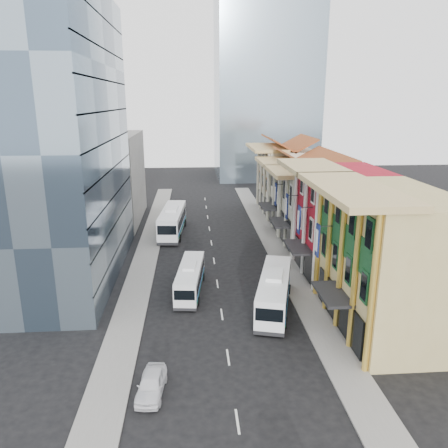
{
  "coord_description": "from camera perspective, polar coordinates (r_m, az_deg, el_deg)",
  "views": [
    {
      "loc": [
        -2.48,
        -28.41,
        19.09
      ],
      "look_at": [
        1.19,
        21.44,
        4.85
      ],
      "focal_mm": 35.0,
      "sensor_mm": 36.0,
      "label": 1
    }
  ],
  "objects": [
    {
      "name": "shophouse_cream_mid",
      "position": [
        67.49,
        10.03,
        3.6
      ],
      "size": [
        8.0,
        9.0,
        10.0
      ],
      "primitive_type": "cube",
      "color": "beige",
      "rests_on": "ground"
    },
    {
      "name": "sidewalk_left",
      "position": [
        54.21,
        -10.36,
        -4.91
      ],
      "size": [
        3.0,
        90.0,
        0.15
      ],
      "primitive_type": "cube",
      "color": "slate",
      "rests_on": "ground"
    },
    {
      "name": "shophouse_red",
      "position": [
        50.05,
        15.17,
        0.17
      ],
      "size": [
        8.0,
        10.0,
        12.0
      ],
      "primitive_type": "cube",
      "color": "maroon",
      "rests_on": "ground"
    },
    {
      "name": "ground",
      "position": [
        34.32,
        0.68,
        -17.9
      ],
      "size": [
        200.0,
        200.0,
        0.0
      ],
      "primitive_type": "plane",
      "color": "black",
      "rests_on": "ground"
    },
    {
      "name": "office_tower",
      "position": [
        49.75,
        -21.52,
        10.1
      ],
      "size": [
        12.0,
        26.0,
        30.0
      ],
      "primitive_type": "cube",
      "color": "#405366",
      "rests_on": "ground"
    },
    {
      "name": "office_block_far",
      "position": [
        72.71,
        -14.95,
        5.79
      ],
      "size": [
        10.0,
        18.0,
        14.0
      ],
      "primitive_type": "cube",
      "color": "gray",
      "rests_on": "ground"
    },
    {
      "name": "shophouse_tan",
      "position": [
        39.49,
        20.8,
        -4.55
      ],
      "size": [
        8.0,
        14.0,
        12.0
      ],
      "primitive_type": "cube",
      "color": "tan",
      "rests_on": "ground"
    },
    {
      "name": "shophouse_cream_far",
      "position": [
        77.42,
        8.18,
        5.63
      ],
      "size": [
        8.0,
        12.0,
        11.0
      ],
      "primitive_type": "cube",
      "color": "beige",
      "rests_on": "ground"
    },
    {
      "name": "bus_left_near",
      "position": [
        45.18,
        -4.44,
        -7.02
      ],
      "size": [
        3.27,
        9.75,
        3.07
      ],
      "primitive_type": null,
      "rotation": [
        0.0,
        0.0,
        -0.11
      ],
      "color": "silver",
      "rests_on": "ground"
    },
    {
      "name": "sedan_left",
      "position": [
        31.57,
        -9.47,
        -19.92
      ],
      "size": [
        2.13,
        4.42,
        1.45
      ],
      "primitive_type": "imported",
      "rotation": [
        0.0,
        0.0,
        -0.1
      ],
      "color": "silver",
      "rests_on": "ground"
    },
    {
      "name": "bus_right",
      "position": [
        41.81,
        6.58,
        -8.62
      ],
      "size": [
        5.46,
        11.63,
        3.63
      ],
      "primitive_type": null,
      "rotation": [
        0.0,
        0.0,
        -0.26
      ],
      "color": "white",
      "rests_on": "ground"
    },
    {
      "name": "sidewalk_right",
      "position": [
        54.99,
        7.59,
        -4.48
      ],
      "size": [
        3.0,
        90.0,
        0.15
      ],
      "primitive_type": "cube",
      "color": "slate",
      "rests_on": "ground"
    },
    {
      "name": "bus_left_far",
      "position": [
        64.6,
        -6.75,
        0.47
      ],
      "size": [
        3.94,
        12.83,
        4.05
      ],
      "primitive_type": null,
      "rotation": [
        0.0,
        0.0,
        -0.08
      ],
      "color": "white",
      "rests_on": "ground"
    },
    {
      "name": "shophouse_cream_near",
      "position": [
        59.04,
        12.13,
        1.73
      ],
      "size": [
        8.0,
        9.0,
        10.0
      ],
      "primitive_type": "cube",
      "color": "beige",
      "rests_on": "ground"
    }
  ]
}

